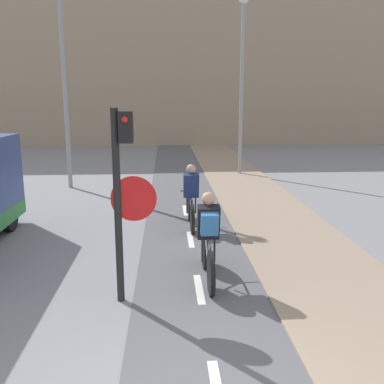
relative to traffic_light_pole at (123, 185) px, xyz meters
name	(u,v)px	position (x,y,z in m)	size (l,w,h in m)	color
building_row_background	(172,59)	(1.13, 24.85, 3.99)	(60.00, 5.20, 11.57)	gray
traffic_light_pole	(123,185)	(0.00, 0.00, 0.00)	(0.67, 0.25, 2.90)	black
street_lamp_far	(63,64)	(-2.73, 8.79, 2.34)	(0.36, 0.36, 6.77)	gray
street_lamp_sidewalk	(242,68)	(3.63, 11.10, 2.40)	(0.36, 0.36, 6.89)	gray
cyclist_near	(208,241)	(1.30, 0.61, -1.08)	(0.46, 1.79, 1.54)	black
cyclist_far	(191,200)	(1.20, 3.76, -1.13)	(0.46, 1.76, 1.53)	black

